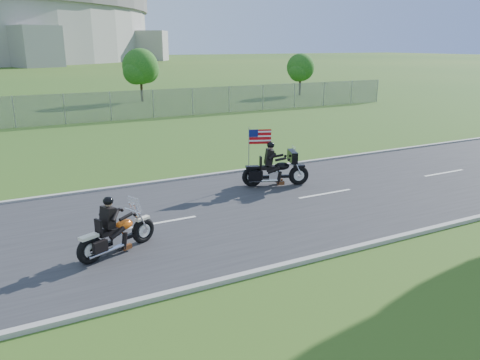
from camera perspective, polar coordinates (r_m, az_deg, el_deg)
ground at (r=14.71m, az=-2.19°, el=-4.05°), size 420.00×420.00×0.00m
road at (r=14.71m, az=-2.19°, el=-3.97°), size 120.00×8.00×0.04m
curb_north at (r=18.27m, az=-7.60°, el=0.06°), size 120.00×0.18×0.12m
curb_south at (r=11.45m, az=6.60°, el=-10.06°), size 120.00×0.18×0.12m
fence at (r=32.78m, az=-25.85°, el=7.47°), size 60.00×0.03×2.00m
tree_fence_near at (r=44.22m, az=-12.01°, el=13.17°), size 3.52×3.28×4.75m
tree_fence_far at (r=49.25m, az=7.40°, el=13.28°), size 3.08×2.87×4.20m
motorcycle_lead at (r=12.19m, az=-14.86°, el=-6.53°), size 2.19×1.16×1.56m
motorcycle_follow at (r=17.34m, az=4.34°, el=1.09°), size 2.42×1.26×2.10m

